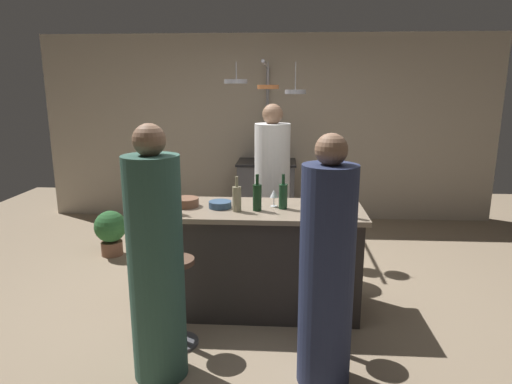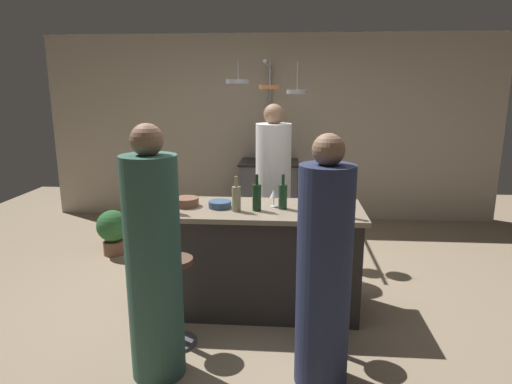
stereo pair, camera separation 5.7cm
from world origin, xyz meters
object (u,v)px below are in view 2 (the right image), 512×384
object	(u,v)px
bar_stool_right	(328,303)
wine_bottle_red	(257,197)
bar_stool_left	(177,297)
guest_left	(154,264)
potted_plant	(113,229)
mixing_bowl_wooden	(186,202)
pepper_mill	(349,205)
wine_bottle_white	(236,198)
wine_glass_near_left_guest	(336,194)
chef	(273,194)
wine_glass_by_chef	(274,195)
mixing_bowl_blue	(220,204)
wine_bottle_green	(283,196)
stove_range	(269,193)
guest_right	(324,273)
wine_bottle_amber	(169,197)

from	to	relation	value
bar_stool_right	wine_bottle_red	xyz separation A→B (m)	(-0.55, 0.54, 0.64)
bar_stool_left	wine_bottle_red	distance (m)	1.00
guest_left	potted_plant	xyz separation A→B (m)	(-1.15, 2.11, -0.48)
bar_stool_right	bar_stool_left	xyz separation A→B (m)	(-1.10, 0.00, 0.00)
mixing_bowl_wooden	pepper_mill	bearing A→B (deg)	-10.25
pepper_mill	wine_bottle_red	size ratio (longest dim) A/B	0.70
wine_bottle_white	wine_glass_near_left_guest	xyz separation A→B (m)	(0.81, 0.21, -0.00)
wine_bottle_red	wine_glass_near_left_guest	world-z (taller)	wine_bottle_red
wine_bottle_red	mixing_bowl_wooden	xyz separation A→B (m)	(-0.61, 0.09, -0.08)
chef	pepper_mill	bearing A→B (deg)	-61.77
pepper_mill	wine_glass_near_left_guest	size ratio (longest dim) A/B	1.44
wine_glass_near_left_guest	wine_glass_by_chef	bearing A→B (deg)	-173.99
guest_left	mixing_bowl_blue	xyz separation A→B (m)	(0.28, 0.95, 0.15)
bar_stool_left	wine_bottle_green	size ratio (longest dim) A/B	2.34
guest_left	potted_plant	size ratio (longest dim) A/B	3.22
potted_plant	wine_glass_by_chef	size ratio (longest dim) A/B	3.56
stove_range	pepper_mill	world-z (taller)	pepper_mill
bar_stool_left	chef	bearing A→B (deg)	67.55
wine_glass_by_chef	wine_bottle_white	bearing A→B (deg)	-151.61
wine_bottle_red	chef	bearing A→B (deg)	84.78
stove_range	mixing_bowl_wooden	distance (m)	2.56
potted_plant	guest_right	bearing A→B (deg)	-43.33
pepper_mill	wine_glass_by_chef	size ratio (longest dim) A/B	1.44
wine_bottle_green	wine_glass_near_left_guest	distance (m)	0.46
stove_range	mixing_bowl_wooden	world-z (taller)	mixing_bowl_wooden
mixing_bowl_blue	bar_stool_left	bearing A→B (deg)	-111.44
pepper_mill	wine_bottle_amber	xyz separation A→B (m)	(-1.41, 0.04, 0.02)
bar_stool_right	wine_bottle_white	size ratio (longest dim) A/B	2.37
guest_right	guest_left	xyz separation A→B (m)	(-1.08, -0.00, 0.02)
pepper_mill	wine_bottle_red	distance (m)	0.74
pepper_mill	mixing_bowl_blue	distance (m)	1.06
chef	wine_glass_near_left_guest	xyz separation A→B (m)	(0.56, -0.83, 0.21)
guest_left	wine_glass_near_left_guest	xyz separation A→B (m)	(1.24, 1.07, 0.23)
guest_left	wine_glass_near_left_guest	bearing A→B (deg)	40.76
bar_stool_right	wine_bottle_amber	world-z (taller)	wine_bottle_amber
chef	wine_glass_near_left_guest	size ratio (longest dim) A/B	11.79
potted_plant	mixing_bowl_blue	world-z (taller)	mixing_bowl_blue
wine_bottle_white	mixing_bowl_wooden	distance (m)	0.46
stove_range	guest_left	distance (m)	3.48
bar_stool_left	guest_left	bearing A→B (deg)	-96.88
wine_bottle_white	wine_bottle_green	xyz separation A→B (m)	(0.37, 0.10, 0.00)
wine_glass_near_left_guest	potted_plant	bearing A→B (deg)	156.67
wine_bottle_green	pepper_mill	bearing A→B (deg)	-23.70
bar_stool_right	wine_bottle_red	bearing A→B (deg)	135.72
pepper_mill	wine_bottle_amber	bearing A→B (deg)	178.40
bar_stool_left	wine_bottle_green	bearing A→B (deg)	38.80
bar_stool_right	wine_glass_by_chef	distance (m)	1.01
potted_plant	wine_bottle_green	size ratio (longest dim) A/B	1.79
bar_stool_right	wine_bottle_green	bearing A→B (deg)	119.27
potted_plant	wine_bottle_red	world-z (taller)	wine_bottle_red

